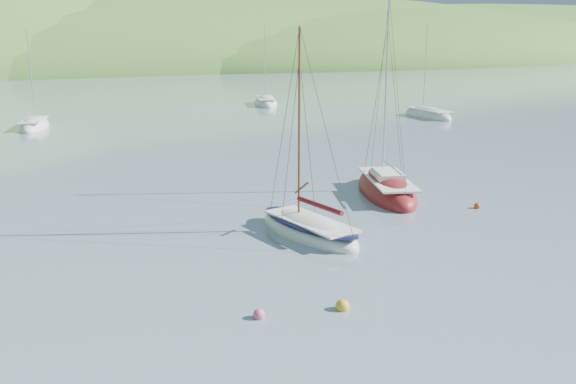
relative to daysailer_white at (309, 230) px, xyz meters
name	(u,v)px	position (x,y,z in m)	size (l,w,h in m)	color
ground	(329,299)	(-2.59, -7.14, -0.23)	(700.00, 700.00, 0.00)	slate
shoreline_hills	(2,66)	(-12.25, 165.29, -0.23)	(690.00, 135.00, 56.00)	#39752C
daysailer_white	(309,230)	(0.00, 0.00, 0.00)	(3.78, 7.14, 10.42)	white
sloop_red	(386,191)	(7.58, 5.07, 0.00)	(5.38, 8.92, 12.49)	maroon
distant_sloop_a	(34,126)	(-10.27, 41.83, -0.05)	(4.18, 7.64, 10.34)	white
distant_sloop_b	(266,103)	(18.42, 51.27, -0.04)	(5.03, 8.51, 11.46)	white
distant_sloop_d	(428,116)	(30.50, 32.69, -0.05)	(2.82, 7.69, 10.91)	white
mooring_buoys	(270,269)	(-3.55, -3.73, -0.11)	(25.31, 13.82, 0.50)	gold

